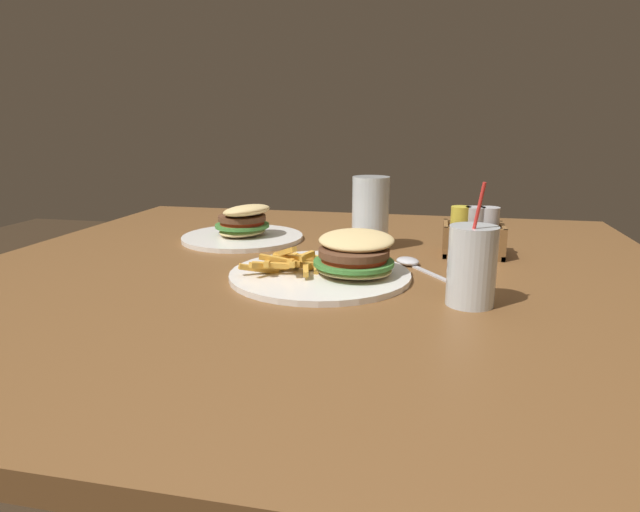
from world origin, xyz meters
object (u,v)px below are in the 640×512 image
object	(u,v)px
spoon	(410,262)
meal_plate_far	(243,228)
beer_glass	(370,216)
juice_glass	(472,268)
condiment_caddy	(474,236)
meal_plate_near	(335,265)

from	to	relation	value
spoon	meal_plate_far	xyz separation A→B (m)	(-0.39, 0.15, 0.02)
beer_glass	spoon	xyz separation A→B (m)	(0.09, -0.13, -0.06)
juice_glass	beer_glass	bearing A→B (deg)	119.74
beer_glass	condiment_caddy	world-z (taller)	beer_glass
meal_plate_near	juice_glass	distance (m)	0.24
beer_glass	juice_glass	size ratio (longest dim) A/B	0.83
beer_glass	spoon	bearing A→B (deg)	-54.00
juice_glass	spoon	xyz separation A→B (m)	(-0.10, 0.20, -0.05)
condiment_caddy	spoon	bearing A→B (deg)	-137.77
spoon	condiment_caddy	bearing A→B (deg)	-83.04
meal_plate_near	meal_plate_far	bearing A→B (deg)	134.87
beer_glass	juice_glass	world-z (taller)	juice_glass
juice_glass	meal_plate_far	bearing A→B (deg)	143.63
spoon	condiment_caddy	distance (m)	0.17
beer_glass	juice_glass	xyz separation A→B (m)	(0.19, -0.33, -0.01)
meal_plate_near	condiment_caddy	size ratio (longest dim) A/B	2.65
beer_glass	spoon	size ratio (longest dim) A/B	1.07
beer_glass	spoon	world-z (taller)	beer_glass
spoon	condiment_caddy	size ratio (longest dim) A/B	1.21
juice_glass	spoon	size ratio (longest dim) A/B	1.28
condiment_caddy	beer_glass	bearing A→B (deg)	175.18
juice_glass	condiment_caddy	bearing A→B (deg)	85.87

